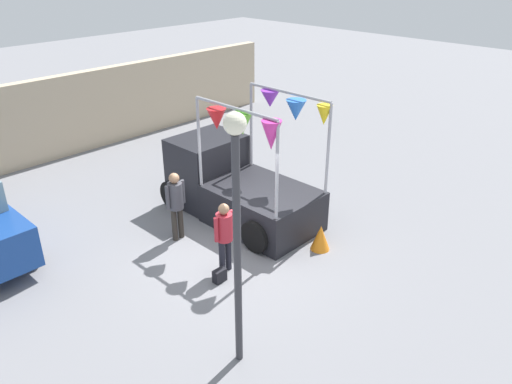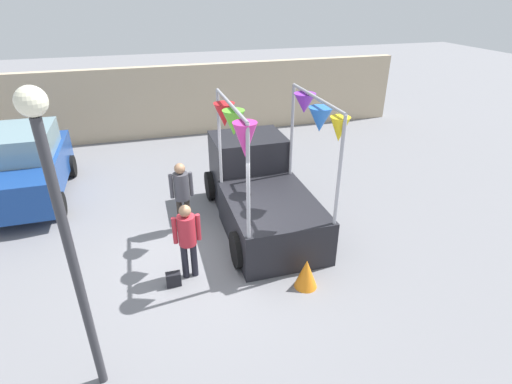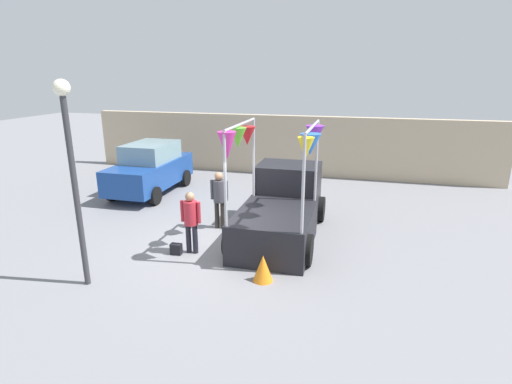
{
  "view_description": "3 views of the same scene",
  "coord_description": "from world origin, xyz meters",
  "px_view_note": "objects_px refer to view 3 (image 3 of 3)",
  "views": [
    {
      "loc": [
        -6.58,
        -7.03,
        6.19
      ],
      "look_at": [
        0.86,
        0.12,
        1.13
      ],
      "focal_mm": 35.0,
      "sensor_mm": 36.0,
      "label": 1
    },
    {
      "loc": [
        -1.19,
        -6.87,
        5.12
      ],
      "look_at": [
        0.97,
        0.51,
        1.16
      ],
      "focal_mm": 28.0,
      "sensor_mm": 36.0,
      "label": 2
    },
    {
      "loc": [
        3.24,
        -8.99,
        4.38
      ],
      "look_at": [
        0.79,
        0.35,
        1.48
      ],
      "focal_mm": 28.0,
      "sensor_mm": 36.0,
      "label": 3
    }
  ],
  "objects_px": {
    "vendor_truck": "(282,205)",
    "parked_car": "(150,168)",
    "handbag": "(176,249)",
    "person_vendor": "(219,195)",
    "person_customer": "(191,217)",
    "folded_kite_bundle_tangerine": "(263,268)",
    "street_lamp": "(71,159)"
  },
  "relations": [
    {
      "from": "handbag",
      "to": "parked_car",
      "type": "bearing_deg",
      "value": 124.62
    },
    {
      "from": "person_vendor",
      "to": "street_lamp",
      "type": "relative_size",
      "value": 0.39
    },
    {
      "from": "parked_car",
      "to": "person_customer",
      "type": "height_order",
      "value": "parked_car"
    },
    {
      "from": "vendor_truck",
      "to": "parked_car",
      "type": "relative_size",
      "value": 1.02
    },
    {
      "from": "vendor_truck",
      "to": "person_vendor",
      "type": "xyz_separation_m",
      "value": [
        -1.83,
        -0.02,
        0.15
      ]
    },
    {
      "from": "parked_car",
      "to": "person_vendor",
      "type": "height_order",
      "value": "parked_car"
    },
    {
      "from": "folded_kite_bundle_tangerine",
      "to": "street_lamp",
      "type": "bearing_deg",
      "value": -163.4
    },
    {
      "from": "person_customer",
      "to": "folded_kite_bundle_tangerine",
      "type": "bearing_deg",
      "value": -24.35
    },
    {
      "from": "handbag",
      "to": "street_lamp",
      "type": "xyz_separation_m",
      "value": [
        -1.22,
        -1.82,
        2.62
      ]
    },
    {
      "from": "person_customer",
      "to": "street_lamp",
      "type": "bearing_deg",
      "value": -127.77
    },
    {
      "from": "parked_car",
      "to": "handbag",
      "type": "relative_size",
      "value": 14.29
    },
    {
      "from": "folded_kite_bundle_tangerine",
      "to": "parked_car",
      "type": "bearing_deg",
      "value": 136.16
    },
    {
      "from": "person_customer",
      "to": "street_lamp",
      "type": "distance_m",
      "value": 3.13
    },
    {
      "from": "parked_car",
      "to": "handbag",
      "type": "bearing_deg",
      "value": -55.38
    },
    {
      "from": "parked_car",
      "to": "folded_kite_bundle_tangerine",
      "type": "xyz_separation_m",
      "value": [
        5.67,
        -5.45,
        -0.64
      ]
    },
    {
      "from": "person_customer",
      "to": "person_vendor",
      "type": "xyz_separation_m",
      "value": [
        0.12,
        1.76,
        0.06
      ]
    },
    {
      "from": "person_customer",
      "to": "folded_kite_bundle_tangerine",
      "type": "xyz_separation_m",
      "value": [
        2.07,
        -0.94,
        -0.66
      ]
    },
    {
      "from": "parked_car",
      "to": "vendor_truck",
      "type": "bearing_deg",
      "value": -26.19
    },
    {
      "from": "person_vendor",
      "to": "handbag",
      "type": "relative_size",
      "value": 6.02
    },
    {
      "from": "street_lamp",
      "to": "folded_kite_bundle_tangerine",
      "type": "height_order",
      "value": "street_lamp"
    },
    {
      "from": "parked_car",
      "to": "person_vendor",
      "type": "distance_m",
      "value": 4.63
    },
    {
      "from": "vendor_truck",
      "to": "person_customer",
      "type": "bearing_deg",
      "value": -137.56
    },
    {
      "from": "parked_car",
      "to": "handbag",
      "type": "xyz_separation_m",
      "value": [
        3.25,
        -4.71,
        -0.8
      ]
    },
    {
      "from": "vendor_truck",
      "to": "parked_car",
      "type": "height_order",
      "value": "vendor_truck"
    },
    {
      "from": "person_customer",
      "to": "person_vendor",
      "type": "relative_size",
      "value": 0.95
    },
    {
      "from": "person_vendor",
      "to": "person_customer",
      "type": "bearing_deg",
      "value": -93.83
    },
    {
      "from": "parked_car",
      "to": "folded_kite_bundle_tangerine",
      "type": "height_order",
      "value": "parked_car"
    },
    {
      "from": "person_vendor",
      "to": "vendor_truck",
      "type": "bearing_deg",
      "value": 0.73
    },
    {
      "from": "handbag",
      "to": "street_lamp",
      "type": "height_order",
      "value": "street_lamp"
    },
    {
      "from": "parked_car",
      "to": "street_lamp",
      "type": "bearing_deg",
      "value": -72.69
    },
    {
      "from": "vendor_truck",
      "to": "street_lamp",
      "type": "xyz_separation_m",
      "value": [
        -3.51,
        -3.8,
        1.89
      ]
    },
    {
      "from": "parked_car",
      "to": "street_lamp",
      "type": "distance_m",
      "value": 7.08
    }
  ]
}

